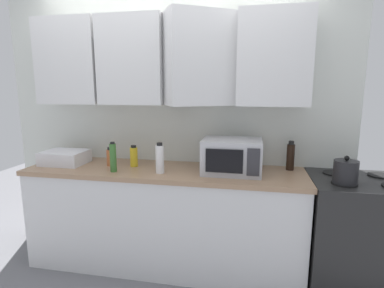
{
  "coord_description": "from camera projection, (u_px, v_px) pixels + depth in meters",
  "views": [
    {
      "loc": [
        0.73,
        -2.77,
        1.6
      ],
      "look_at": [
        0.24,
        -0.25,
        1.12
      ],
      "focal_mm": 28.48,
      "sensor_mm": 36.0,
      "label": 1
    }
  ],
  "objects": [
    {
      "name": "bottle_green_oil",
      "position": [
        113.0,
        157.0,
        2.54
      ],
      "size": [
        0.05,
        0.05,
        0.25
      ],
      "color": "#386B2D",
      "rests_on": "counter_run"
    },
    {
      "name": "dish_rack",
      "position": [
        65.0,
        157.0,
        2.82
      ],
      "size": [
        0.38,
        0.3,
        0.12
      ],
      "primitive_type": "cube",
      "color": "silver",
      "rests_on": "counter_run"
    },
    {
      "name": "counter_run",
      "position": [
        165.0,
        217.0,
        2.73
      ],
      "size": [
        2.41,
        0.63,
        0.9
      ],
      "color": "silver",
      "rests_on": "ground_plane"
    },
    {
      "name": "bottle_spice_jar",
      "position": [
        111.0,
        157.0,
        2.75
      ],
      "size": [
        0.07,
        0.07,
        0.17
      ],
      "color": "#BC6638",
      "rests_on": "counter_run"
    },
    {
      "name": "stove_range",
      "position": [
        357.0,
        234.0,
        2.41
      ],
      "size": [
        0.76,
        0.64,
        0.91
      ],
      "color": "black",
      "rests_on": "ground_plane"
    },
    {
      "name": "kettle",
      "position": [
        346.0,
        172.0,
        2.21
      ],
      "size": [
        0.17,
        0.17,
        0.2
      ],
      "color": "black",
      "rests_on": "stove_range"
    },
    {
      "name": "bottle_yellow_mustard",
      "position": [
        134.0,
        156.0,
        2.72
      ],
      "size": [
        0.07,
        0.07,
        0.19
      ],
      "color": "gold",
      "rests_on": "counter_run"
    },
    {
      "name": "bottle_white_jar",
      "position": [
        160.0,
        159.0,
        2.5
      ],
      "size": [
        0.07,
        0.07,
        0.26
      ],
      "color": "white",
      "rests_on": "counter_run"
    },
    {
      "name": "wall_back_with_cabinets",
      "position": [
        170.0,
        90.0,
        2.74
      ],
      "size": [
        3.28,
        0.57,
        2.6
      ],
      "color": "silver",
      "rests_on": "ground_plane"
    },
    {
      "name": "microwave",
      "position": [
        232.0,
        156.0,
        2.51
      ],
      "size": [
        0.48,
        0.37,
        0.28
      ],
      "color": "#B7B7BC",
      "rests_on": "counter_run"
    },
    {
      "name": "bottle_soy_dark",
      "position": [
        290.0,
        156.0,
        2.6
      ],
      "size": [
        0.07,
        0.07,
        0.25
      ],
      "color": "black",
      "rests_on": "counter_run"
    }
  ]
}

